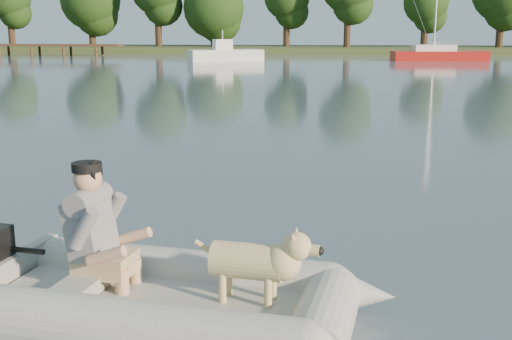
# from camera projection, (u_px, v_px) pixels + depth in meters

# --- Properties ---
(water) EXTENTS (160.00, 160.00, 0.00)m
(water) POSITION_uv_depth(u_px,v_px,m) (245.00, 303.00, 6.08)
(water) COLOR slate
(water) RESTS_ON ground
(shore_bank) EXTENTS (160.00, 12.00, 0.70)m
(shore_bank) POSITION_uv_depth(u_px,v_px,m) (310.00, 50.00, 66.28)
(shore_bank) COLOR #47512D
(shore_bank) RESTS_ON water
(dock) EXTENTS (18.00, 2.00, 1.04)m
(dock) POSITION_uv_depth(u_px,v_px,m) (25.00, 50.00, 58.83)
(dock) COLOR #4C331E
(dock) RESTS_ON water
(dinghy) EXTENTS (5.46, 4.19, 1.48)m
(dinghy) POSITION_uv_depth(u_px,v_px,m) (169.00, 253.00, 5.57)
(dinghy) COLOR gray
(dinghy) RESTS_ON water
(man) EXTENTS (0.88, 0.79, 1.16)m
(man) POSITION_uv_depth(u_px,v_px,m) (92.00, 223.00, 5.76)
(man) COLOR slate
(man) RESTS_ON dinghy
(dog) EXTENTS (1.05, 0.51, 0.67)m
(dog) POSITION_uv_depth(u_px,v_px,m) (248.00, 267.00, 5.47)
(dog) COLOR tan
(dog) RESTS_ON dinghy
(motorboat) EXTENTS (6.17, 4.31, 2.44)m
(motorboat) POSITION_uv_depth(u_px,v_px,m) (225.00, 47.00, 48.69)
(motorboat) COLOR white
(motorboat) RESTS_ON water
(sailboat) EXTENTS (7.45, 2.88, 10.00)m
(sailboat) POSITION_uv_depth(u_px,v_px,m) (438.00, 55.00, 50.13)
(sailboat) COLOR #A21712
(sailboat) RESTS_ON water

